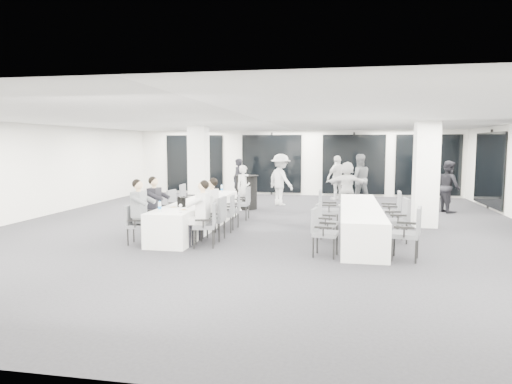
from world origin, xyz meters
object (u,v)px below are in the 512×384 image
at_px(chair_main_right_second, 217,216).
at_px(chair_side_right_near, 410,230).
at_px(cocktail_table, 246,192).
at_px(chair_main_left_fourth, 176,205).
at_px(standing_guest_a, 244,185).
at_px(ice_bucket_near, 182,202).
at_px(chair_side_left_mid, 324,220).
at_px(chair_main_right_far, 243,201).
at_px(chair_main_left_second, 151,212).
at_px(chair_main_left_mid, 161,210).
at_px(standing_guest_b, 359,176).
at_px(banquet_table_main, 199,215).
at_px(chair_side_right_mid, 399,217).
at_px(standing_guest_d, 338,175).
at_px(ice_bucket_far, 214,191).
at_px(chair_main_left_near, 135,222).
at_px(chair_main_right_near, 208,222).
at_px(chair_main_right_fourth, 234,208).
at_px(chair_side_right_far, 393,209).
at_px(banquet_table_side, 360,222).
at_px(standing_guest_f, 347,181).
at_px(chair_side_left_far, 326,207).
at_px(standing_guest_h, 449,183).
at_px(chair_main_right_mid, 227,211).
at_px(standing_guest_c, 281,176).
at_px(standing_guest_e, 429,178).
at_px(chair_side_left_near, 321,229).
at_px(standing_guest_g, 238,176).

relative_size(chair_main_right_second, chair_side_right_near, 0.98).
relative_size(cocktail_table, chair_main_left_fourth, 1.21).
height_order(standing_guest_a, ice_bucket_near, standing_guest_a).
bearing_deg(chair_side_left_mid, chair_main_right_far, -127.56).
distance_m(cocktail_table, chair_main_left_second, 5.13).
bearing_deg(chair_main_left_mid, standing_guest_b, 128.63).
bearing_deg(banquet_table_main, chair_side_right_mid, -8.46).
distance_m(chair_main_right_far, standing_guest_d, 5.98).
xyz_separation_m(chair_side_right_near, ice_bucket_far, (-4.86, 3.58, 0.28)).
relative_size(chair_main_left_near, chair_main_left_fourth, 0.92).
xyz_separation_m(chair_main_left_near, chair_main_right_near, (1.66, 0.04, 0.05)).
bearing_deg(chair_main_left_mid, chair_main_right_fourth, 108.08).
relative_size(chair_side_right_near, standing_guest_a, 0.60).
height_order(chair_main_left_second, chair_main_right_far, chair_main_left_second).
distance_m(chair_side_left_mid, chair_side_right_far, 2.27).
xyz_separation_m(banquet_table_side, chair_main_right_far, (-3.26, 2.01, 0.17)).
xyz_separation_m(chair_main_left_fourth, standing_guest_f, (4.68, 4.60, 0.36)).
bearing_deg(chair_side_left_far, chair_main_right_far, -115.07).
bearing_deg(standing_guest_h, standing_guest_f, 57.17).
xyz_separation_m(chair_main_right_fourth, standing_guest_b, (3.46, 5.39, 0.54)).
relative_size(chair_main_right_far, chair_side_right_near, 0.93).
bearing_deg(chair_main_right_mid, chair_side_right_near, -122.72).
height_order(cocktail_table, ice_bucket_far, cocktail_table).
xyz_separation_m(banquet_table_side, chair_side_right_near, (0.84, -2.04, 0.21)).
bearing_deg(chair_main_left_second, standing_guest_c, 164.23).
height_order(chair_main_left_second, chair_main_left_fourth, chair_main_left_second).
bearing_deg(banquet_table_side, chair_side_left_far, 133.11).
bearing_deg(chair_side_right_near, chair_main_left_second, 90.03).
distance_m(chair_main_right_near, chair_main_right_mid, 1.72).
relative_size(chair_side_right_far, standing_guest_e, 0.49).
xyz_separation_m(chair_side_left_mid, chair_side_left_far, (-0.01, 1.53, 0.08)).
height_order(chair_side_right_mid, standing_guest_b, standing_guest_b).
distance_m(chair_main_left_fourth, chair_side_right_near, 6.48).
relative_size(chair_main_left_mid, chair_side_right_far, 0.94).
distance_m(chair_side_left_near, chair_side_left_mid, 1.38).
relative_size(chair_main_right_second, chair_main_right_fourth, 1.13).
bearing_deg(chair_main_left_mid, chair_main_right_far, 129.65).
relative_size(cocktail_table, standing_guest_g, 0.62).
relative_size(standing_guest_f, ice_bucket_near, 7.69).
relative_size(chair_side_right_far, standing_guest_d, 0.51).
xyz_separation_m(chair_main_right_mid, chair_side_right_near, (4.10, -2.13, 0.06)).
height_order(cocktail_table, standing_guest_c, standing_guest_c).
bearing_deg(chair_main_left_second, standing_guest_a, 169.13).
relative_size(chair_main_right_far, chair_side_left_mid, 1.10).
distance_m(banquet_table_side, chair_main_left_mid, 4.93).
bearing_deg(banquet_table_main, chair_main_left_mid, -150.87).
distance_m(chair_main_right_second, ice_bucket_near, 0.90).
distance_m(chair_main_right_far, standing_guest_c, 3.47).
xyz_separation_m(cocktail_table, chair_main_right_second, (0.36, -5.12, -0.01)).
distance_m(chair_side_left_near, chair_side_right_far, 3.36).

